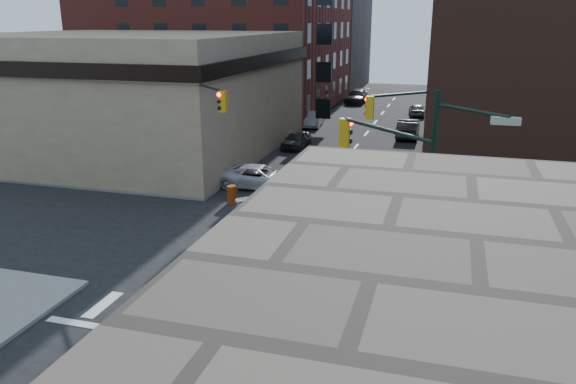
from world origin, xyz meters
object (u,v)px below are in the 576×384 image
Objects in this scene: parked_car_wnear at (296,140)px; pedestrian_b at (129,168)px; barrel_road at (359,228)px; barricade_nw_a at (178,177)px; barrel_bank at (232,195)px; parked_car_enear at (408,128)px; barricade_se_a at (469,325)px; pedestrian_a at (203,171)px; parked_car_wfar at (313,119)px; police_car at (281,229)px; pickup at (259,177)px.

pedestrian_b is (-7.47, -12.82, 0.32)m from parked_car_wnear.
barricade_nw_a is (-12.35, 5.69, 0.04)m from barrel_road.
parked_car_wnear is at bearing 60.07° from barricade_nw_a.
parked_car_wnear reaches higher than barrel_bank.
parked_car_wnear is 0.80× the size of parked_car_enear.
pedestrian_a is at bearing 36.33° from barricade_se_a.
pedestrian_a is 1.65× the size of barrel_bank.
pedestrian_b reaches higher than parked_car_wfar.
parked_car_enear reaches higher than barrel_road.
police_car is at bearing -84.22° from parked_car_wfar.
pickup is at bearing -15.29° from pedestrian_b.
police_car reaches higher than barrel_road.
parked_car_wnear is 29.15m from barricade_se_a.
barricade_nw_a is (-4.30, -12.42, -0.12)m from parked_car_wnear.
pedestrian_b is 1.65× the size of barrel_bank.
pedestrian_b is at bearing 50.91° from parked_car_enear.
police_car is 14.23m from pedestrian_b.
parked_car_enear is 3.94× the size of barricade_se_a.
parked_car_enear is 22.96m from barricade_nw_a.
barricade_se_a is at bearing -41.83° from barrel_bank.
pedestrian_b reaches higher than police_car.
pedestrian_a is at bearing 89.35° from police_car.
pedestrian_b is 1.55× the size of barricade_nw_a.
parked_car_enear is 23.01m from barrel_bank.
police_car reaches higher than barricade_se_a.
barricade_se_a is (12.93, -26.12, -0.05)m from parked_car_wnear.
parked_car_wnear is at bearing 35.25° from pedestrian_b.
barrel_road reaches higher than barricade_nw_a.
pedestrian_b is (-4.78, -0.66, 0.00)m from pedestrian_a.
barrel_bank is at bearing 1.25° from pedestrian_a.
pedestrian_b reaches higher than barricade_se_a.
barricade_nw_a is (-5.09, -0.94, -0.14)m from pickup.
parked_car_enear is at bearing 38.42° from police_car.
barrel_bank is 5.19m from barricade_nw_a.
pedestrian_a reaches higher than barricade_se_a.
parked_car_wfar is (-5.66, 29.70, -0.13)m from police_car.
parked_car_wfar is 2.57× the size of pedestrian_b.
barricade_nw_a is at bearing 95.84° from police_car.
parked_car_wnear reaches higher than barricade_se_a.
pedestrian_b is at bearing 98.86° from pickup.
parked_car_wfar is 38.31m from barricade_se_a.
pickup is 19.02m from barricade_se_a.
parked_car_wfar is 29.14m from barrel_road.
pickup is 8.38m from pedestrian_b.
barrel_bank is (3.00, -2.66, -0.48)m from pedestrian_a.
police_car is 1.34× the size of parked_car_wfar.
pedestrian_a is 1.55× the size of barricade_nw_a.
pickup is at bearing 27.76° from barricade_se_a.
parked_car_enear is at bearing 69.48° from barrel_bank.
pedestrian_a is 12.29m from barrel_road.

